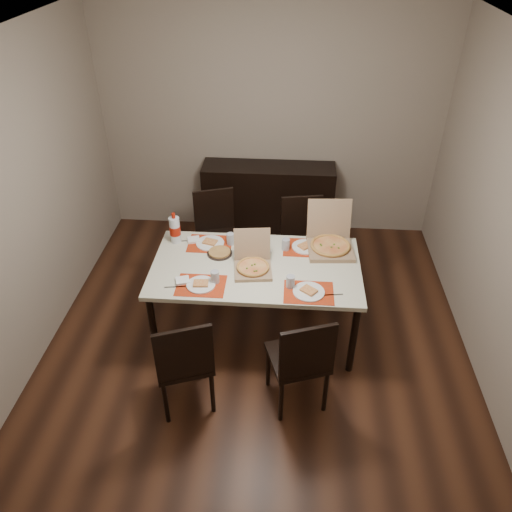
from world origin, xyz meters
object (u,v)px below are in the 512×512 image
at_px(chair_far_left, 217,231).
at_px(chair_far_right, 302,238).
at_px(dining_table, 256,272).
at_px(dip_bowl, 264,253).
at_px(pizza_box_center, 253,264).
at_px(chair_near_right, 301,359).
at_px(sideboard, 268,202).
at_px(chair_near_left, 184,361).
at_px(soda_bottle, 175,230).

distance_m(chair_far_left, chair_far_right, 0.90).
distance_m(dining_table, dip_bowl, 0.20).
bearing_deg(pizza_box_center, chair_near_right, -61.69).
bearing_deg(chair_near_right, dip_bowl, 108.46).
bearing_deg(sideboard, chair_near_left, -100.77).
bearing_deg(dip_bowl, pizza_box_center, -111.09).
xyz_separation_m(chair_near_left, soda_bottle, (-0.29, 1.24, 0.36)).
xyz_separation_m(chair_far_right, pizza_box_center, (-0.44, -0.89, 0.29)).
relative_size(pizza_box_center, dip_bowl, 3.20).
xyz_separation_m(sideboard, chair_far_right, (0.39, -0.85, 0.06)).
height_order(chair_far_left, pizza_box_center, pizza_box_center).
xyz_separation_m(sideboard, dining_table, (-0.02, -1.69, 0.23)).
relative_size(chair_near_left, dip_bowl, 7.81).
xyz_separation_m(chair_near_left, chair_far_right, (0.89, 1.75, 0.00)).
height_order(dining_table, chair_far_left, chair_far_left).
bearing_deg(soda_bottle, sideboard, 59.97).
xyz_separation_m(dining_table, chair_far_right, (0.41, 0.83, -0.17)).
distance_m(chair_far_left, soda_bottle, 0.75).
bearing_deg(dining_table, pizza_box_center, -114.43).
relative_size(chair_near_left, pizza_box_center, 2.44).
xyz_separation_m(chair_far_left, pizza_box_center, (0.46, -0.96, 0.29)).
distance_m(sideboard, pizza_box_center, 1.77).
bearing_deg(pizza_box_center, chair_near_left, -117.53).
height_order(chair_far_left, chair_far_right, same).
bearing_deg(dining_table, dip_bowl, 69.96).
bearing_deg(sideboard, chair_near_right, -81.46).
distance_m(chair_near_right, soda_bottle, 1.69).
relative_size(dining_table, chair_near_right, 1.94).
relative_size(chair_near_right, chair_far_left, 1.00).
relative_size(dining_table, chair_near_left, 1.94).
bearing_deg(chair_near_right, chair_far_left, 116.72).
height_order(pizza_box_center, soda_bottle, pizza_box_center).
bearing_deg(soda_bottle, chair_far_left, 64.08).
distance_m(chair_far_right, dip_bowl, 0.79).
bearing_deg(chair_far_left, dining_table, -62.17).
xyz_separation_m(sideboard, pizza_box_center, (-0.04, -1.74, 0.35)).
height_order(sideboard, chair_far_right, chair_far_right).
xyz_separation_m(sideboard, chair_near_right, (0.38, -2.52, 0.06)).
distance_m(chair_near_right, chair_far_right, 1.67).
bearing_deg(chair_far_left, soda_bottle, -115.92).
relative_size(chair_far_right, dip_bowl, 7.81).
relative_size(chair_near_left, soda_bottle, 3.12).
xyz_separation_m(sideboard, dip_bowl, (0.04, -1.51, 0.31)).
relative_size(chair_far_left, dip_bowl, 7.81).
xyz_separation_m(chair_near_right, dip_bowl, (-0.34, 1.01, 0.25)).
bearing_deg(dip_bowl, chair_far_left, 126.31).
bearing_deg(sideboard, pizza_box_center, -91.46).
height_order(dining_table, pizza_box_center, pizza_box_center).
xyz_separation_m(dining_table, chair_near_right, (0.40, -0.84, -0.17)).
bearing_deg(chair_far_right, chair_near_right, -90.49).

